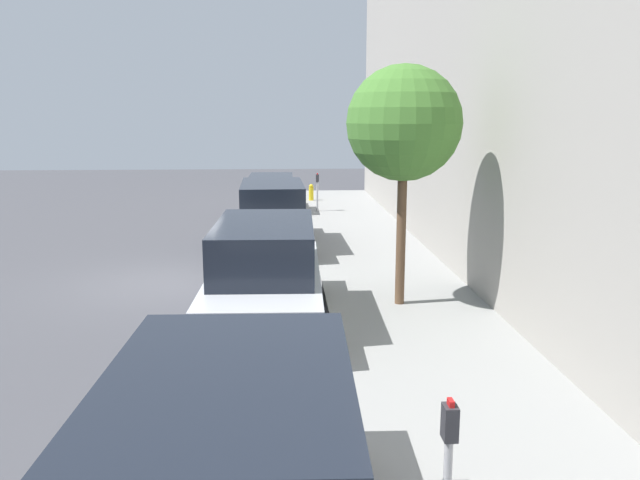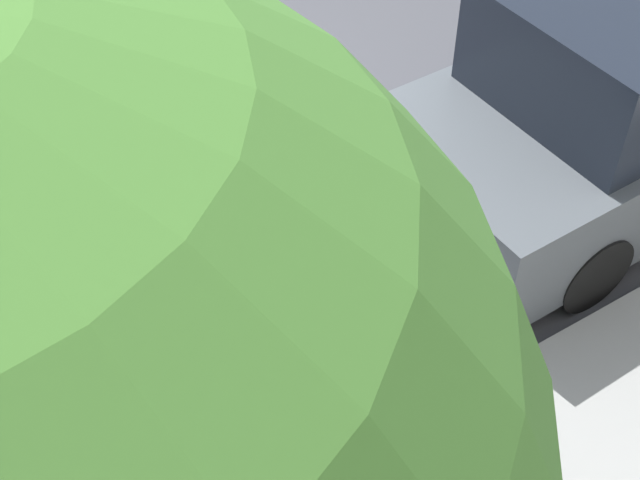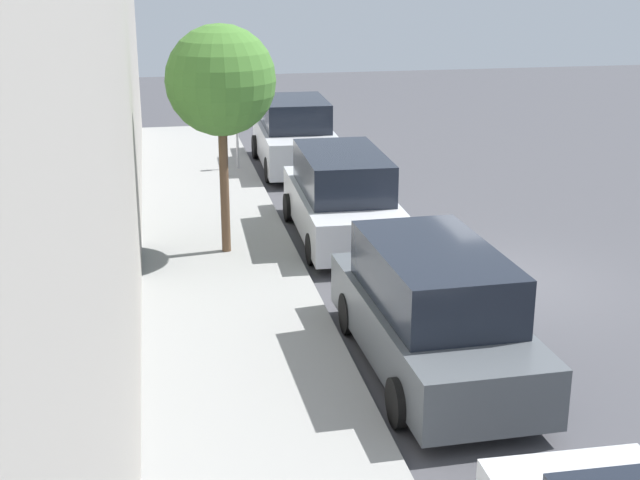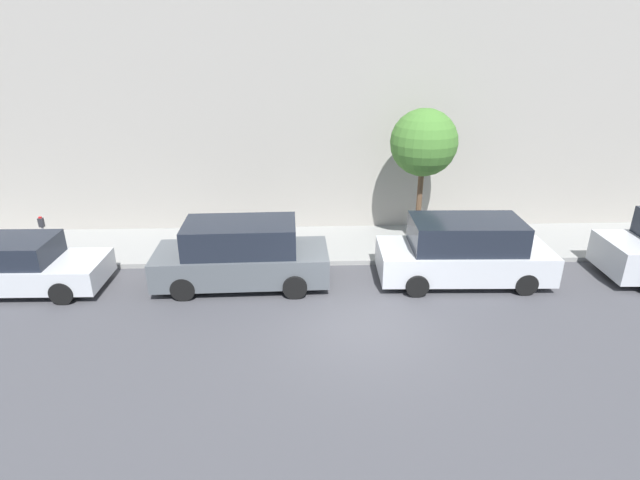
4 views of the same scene
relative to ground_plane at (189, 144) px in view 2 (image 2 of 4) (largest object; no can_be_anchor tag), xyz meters
The scene contains 1 object.
ground_plane is the anchor object (origin of this frame).
Camera 2 is at (5.98, -2.34, 5.16)m, focal length 50.00 mm.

